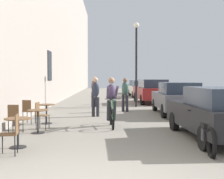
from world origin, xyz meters
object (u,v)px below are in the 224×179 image
at_px(cafe_chair_mid_toward_wall, 40,114).
at_px(parked_car_third, 151,91).
at_px(cafe_chair_far_toward_street, 28,110).
at_px(pedestrian_furthest, 125,89).
at_px(pedestrian_mid, 125,93).
at_px(cafe_chair_mid_toward_street, 15,117).
at_px(parked_car_fifth, 136,87).
at_px(pedestrian_far, 94,90).
at_px(pedestrian_near, 95,94).
at_px(cyclist_on_bicycle, 112,103).
at_px(parked_car_nearest, 216,112).
at_px(cafe_table_near, 18,126).
at_px(cafe_table_mid, 38,116).
at_px(cafe_table_far, 46,110).
at_px(cafe_chair_near_toward_street, 12,131).
at_px(parked_car_fourth, 140,88).
at_px(parked_car_second, 177,98).
at_px(street_lamp, 136,54).
at_px(parked_motorcycle, 205,132).

height_order(cafe_chair_mid_toward_wall, parked_car_third, parked_car_third).
relative_size(cafe_chair_far_toward_street, pedestrian_furthest, 0.53).
height_order(cafe_chair_mid_toward_wall, pedestrian_mid, pedestrian_mid).
relative_size(cafe_chair_mid_toward_street, cafe_chair_far_toward_street, 1.00).
xyz_separation_m(cafe_chair_far_toward_street, parked_car_fifth, (6.08, 20.82, 0.22)).
bearing_deg(pedestrian_far, pedestrian_furthest, 46.09).
xyz_separation_m(pedestrian_near, parked_car_third, (3.50, 6.81, -0.15)).
relative_size(cyclist_on_bicycle, pedestrian_mid, 1.04).
bearing_deg(parked_car_nearest, cafe_table_near, -170.55).
bearing_deg(parked_car_nearest, cafe_table_mid, 168.87).
distance_m(cafe_table_mid, cafe_chair_mid_toward_street, 0.69).
relative_size(cafe_table_far, parked_car_nearest, 0.18).
height_order(cafe_chair_near_toward_street, parked_car_fourth, parked_car_fourth).
height_order(cafe_chair_mid_toward_street, pedestrian_furthest, pedestrian_furthest).
xyz_separation_m(cafe_chair_mid_toward_wall, parked_car_fourth, (5.17, 16.39, 0.23)).
height_order(pedestrian_near, pedestrian_far, pedestrian_far).
height_order(cafe_chair_mid_toward_wall, cyclist_on_bicycle, cyclist_on_bicycle).
distance_m(pedestrian_far, parked_car_third, 4.50).
bearing_deg(cafe_chair_near_toward_street, cafe_table_far, 91.83).
height_order(cyclist_on_bicycle, parked_car_fifth, cyclist_on_bicycle).
xyz_separation_m(cyclist_on_bicycle, parked_car_nearest, (2.83, -2.23, -0.06)).
relative_size(pedestrian_near, parked_car_third, 0.38).
bearing_deg(pedestrian_near, parked_car_fourth, 75.25).
xyz_separation_m(parked_car_fourth, parked_car_fifth, (0.21, 5.54, -0.01)).
distance_m(cafe_chair_mid_toward_street, cafe_chair_mid_toward_wall, 0.97).
bearing_deg(parked_car_second, cafe_table_near, -130.25).
height_order(cafe_table_near, parked_car_fourth, parked_car_fourth).
bearing_deg(parked_car_third, pedestrian_far, -146.29).
relative_size(cafe_chair_mid_toward_street, cyclist_on_bicycle, 0.51).
height_order(cafe_chair_near_toward_street, cafe_chair_mid_toward_street, same).
relative_size(cafe_chair_mid_toward_street, street_lamp, 0.18).
xyz_separation_m(pedestrian_far, parked_car_nearest, (3.72, -9.21, -0.25)).
distance_m(parked_car_fifth, parked_motorcycle, 24.73).
xyz_separation_m(cafe_table_mid, parked_car_fourth, (5.09, 17.08, 0.23)).
relative_size(cafe_chair_near_toward_street, cafe_table_far, 1.24).
distance_m(cafe_table_far, pedestrian_near, 2.70).
bearing_deg(pedestrian_mid, cyclist_on_bicycle, -99.61).
height_order(pedestrian_near, pedestrian_furthest, pedestrian_near).
height_order(cafe_chair_mid_toward_street, cyclist_on_bicycle, cyclist_on_bicycle).
bearing_deg(pedestrian_furthest, cafe_table_near, -105.51).
height_order(cafe_chair_mid_toward_street, street_lamp, street_lamp).
height_order(cafe_table_near, parked_motorcycle, parked_motorcycle).
bearing_deg(cafe_chair_near_toward_street, parked_car_second, 52.96).
xyz_separation_m(cafe_table_far, parked_car_second, (5.46, 2.64, 0.25)).
xyz_separation_m(cafe_chair_mid_toward_street, cafe_chair_mid_toward_wall, (0.61, 0.76, 0.00)).
bearing_deg(cafe_table_near, cafe_chair_near_toward_street, -83.65).
bearing_deg(parked_car_fifth, cafe_chair_far_toward_street, -106.28).
distance_m(cafe_table_far, pedestrian_furthest, 9.01).
bearing_deg(parked_car_fifth, cafe_chair_mid_toward_wall, -103.79).
relative_size(cafe_chair_far_toward_street, parked_motorcycle, 0.42).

